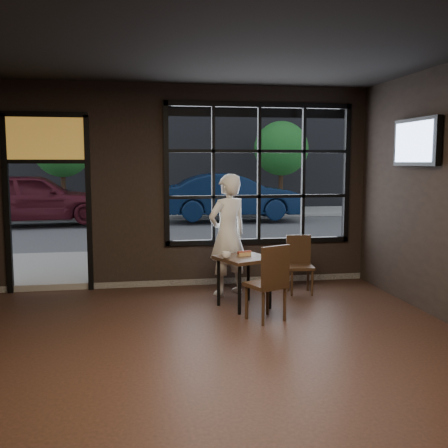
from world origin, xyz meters
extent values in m
cube|color=black|center=(0.00, 0.00, -0.01)|extent=(6.00, 7.00, 0.02)
cube|color=black|center=(0.00, 0.00, 3.21)|extent=(6.00, 7.00, 0.02)
cube|color=black|center=(1.20, 3.50, 1.80)|extent=(3.06, 0.12, 2.28)
cube|color=orange|center=(-2.10, 3.50, 2.35)|extent=(1.20, 0.06, 0.70)
cube|color=#545456|center=(0.00, 24.00, -0.02)|extent=(60.00, 41.00, 0.04)
cube|color=#5B5956|center=(0.00, 23.00, 7.50)|extent=(28.00, 12.00, 15.00)
cube|color=#322013|center=(0.66, 2.10, 0.35)|extent=(0.86, 0.86, 0.71)
cube|color=#322013|center=(0.81, 1.47, 0.49)|extent=(0.56, 0.56, 0.98)
cube|color=#322013|center=(1.66, 2.69, 0.44)|extent=(0.42, 0.42, 0.88)
imported|color=white|center=(0.57, 2.85, 0.91)|extent=(0.79, 0.68, 1.82)
imported|color=silver|center=(0.39, 2.00, 0.75)|extent=(0.16, 0.16, 0.10)
cube|color=black|center=(2.93, 1.73, 2.26)|extent=(0.12, 1.08, 0.63)
imported|color=#081935|center=(2.39, 12.27, 0.85)|extent=(4.60, 1.64, 1.51)
imported|color=#4B121D|center=(-3.86, 12.13, 0.89)|extent=(4.78, 2.33, 1.57)
cylinder|color=#332114|center=(-3.29, 14.62, 0.94)|extent=(0.17, 0.17, 1.88)
sphere|color=#257329|center=(-3.29, 14.62, 2.47)|extent=(2.05, 2.05, 2.05)
cylinder|color=#332114|center=(4.77, 14.73, 0.95)|extent=(0.17, 0.17, 1.90)
sphere|color=#46742E|center=(4.77, 14.73, 2.50)|extent=(2.07, 2.07, 2.07)
camera|label=1|loc=(-0.80, -4.81, 2.00)|focal=42.00mm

